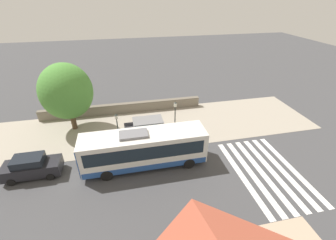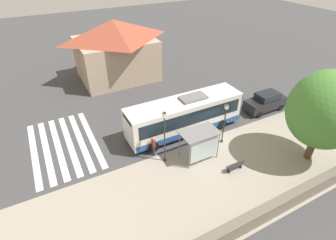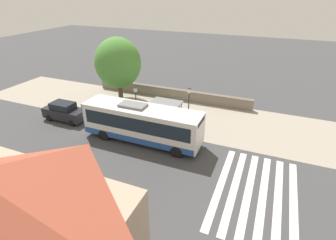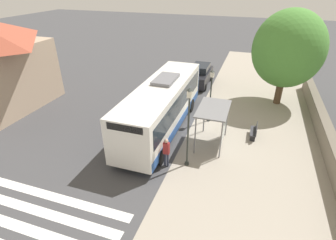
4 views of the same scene
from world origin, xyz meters
TOP-DOWN VIEW (x-y plane):
  - ground_plane at (0.00, 0.00)m, footprint 120.00×120.00m
  - sidewalk_plaza at (-4.50, 0.00)m, footprint 9.00×44.00m
  - crosswalk_stripes at (5.00, 11.75)m, footprint 9.00×5.25m
  - stone_wall at (-8.55, 0.00)m, footprint 0.60×20.00m
  - background_building at (16.15, 2.97)m, footprint 8.02×9.64m
  - bus at (1.87, 1.51)m, footprint 2.75×10.68m
  - bus_shelter at (-1.87, 2.34)m, footprint 1.81×2.95m
  - pedestrian at (0.25, 5.37)m, footprint 0.34×0.24m
  - bench at (-4.28, 0.66)m, footprint 0.40×1.40m
  - street_lamp_near at (-0.82, 4.91)m, footprint 0.28×0.28m
  - street_lamp_far at (-1.01, -0.61)m, footprint 0.28×0.28m
  - shade_tree at (-5.89, -5.55)m, footprint 5.38×5.38m
  - parked_car_behind_bus at (1.27, -7.86)m, footprint 1.91×4.52m

SIDE VIEW (x-z plane):
  - ground_plane at x=0.00m, z-range 0.00..0.00m
  - crosswalk_stripes at x=5.00m, z-range 0.00..0.01m
  - sidewalk_plaza at x=-4.50m, z-range 0.00..0.02m
  - bench at x=-4.28m, z-range 0.03..0.91m
  - stone_wall at x=-8.55m, z-range 0.01..1.30m
  - parked_car_behind_bus at x=1.27m, z-range -0.03..1.92m
  - pedestrian at x=0.25m, z-range 0.17..1.97m
  - bus at x=1.87m, z-range 0.07..3.56m
  - bus_shelter at x=-1.87m, z-range 0.85..3.39m
  - street_lamp_far at x=-1.01m, z-range 0.38..4.29m
  - street_lamp_near at x=-0.82m, z-range 0.42..5.10m
  - background_building at x=16.15m, z-range 0.11..7.35m
  - shade_tree at x=-5.89m, z-range 0.78..8.28m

